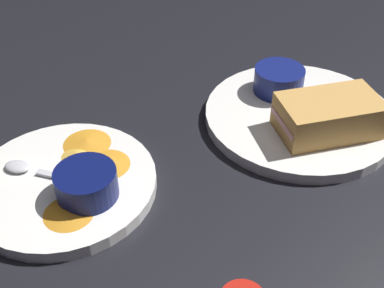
# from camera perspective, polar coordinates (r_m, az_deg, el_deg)

# --- Properties ---
(ground_plane) EXTENTS (1.10, 1.10, 0.03)m
(ground_plane) POSITION_cam_1_polar(r_m,az_deg,el_deg) (0.65, 6.83, -2.82)
(ground_plane) COLOR black
(plate_sandwich_main) EXTENTS (0.27, 0.27, 0.02)m
(plate_sandwich_main) POSITION_cam_1_polar(r_m,az_deg,el_deg) (0.72, 12.25, 3.12)
(plate_sandwich_main) COLOR white
(plate_sandwich_main) RESTS_ON ground_plane
(sandwich_half_near) EXTENTS (0.14, 0.10, 0.05)m
(sandwich_half_near) POSITION_cam_1_polar(r_m,az_deg,el_deg) (0.67, 15.49, 3.17)
(sandwich_half_near) COLOR tan
(sandwich_half_near) RESTS_ON plate_sandwich_main
(ramekin_dark_sauce) EXTENTS (0.07, 0.07, 0.04)m
(ramekin_dark_sauce) POSITION_cam_1_polar(r_m,az_deg,el_deg) (0.74, 10.02, 7.38)
(ramekin_dark_sauce) COLOR navy
(ramekin_dark_sauce) RESTS_ON plate_sandwich_main
(spoon_by_dark_ramekin) EXTENTS (0.05, 0.10, 0.01)m
(spoon_by_dark_ramekin) POSITION_cam_1_polar(r_m,az_deg,el_deg) (0.71, 12.32, 4.00)
(spoon_by_dark_ramekin) COLOR silver
(spoon_by_dark_ramekin) RESTS_ON plate_sandwich_main
(plate_chips_companion) EXTENTS (0.22, 0.22, 0.02)m
(plate_chips_companion) POSITION_cam_1_polar(r_m,az_deg,el_deg) (0.61, -14.59, -4.50)
(plate_chips_companion) COLOR white
(plate_chips_companion) RESTS_ON ground_plane
(ramekin_light_gravy) EXTENTS (0.07, 0.07, 0.03)m
(ramekin_light_gravy) POSITION_cam_1_polar(r_m,az_deg,el_deg) (0.57, -12.13, -4.40)
(ramekin_light_gravy) COLOR #0C144C
(ramekin_light_gravy) RESTS_ON plate_chips_companion
(spoon_by_gravy_ramekin) EXTENTS (0.10, 0.05, 0.01)m
(spoon_by_gravy_ramekin) POSITION_cam_1_polar(r_m,az_deg,el_deg) (0.63, -18.55, -2.75)
(spoon_by_gravy_ramekin) COLOR silver
(spoon_by_gravy_ramekin) RESTS_ON plate_chips_companion
(plantain_chip_scatter) EXTENTS (0.11, 0.20, 0.01)m
(plantain_chip_scatter) POSITION_cam_1_polar(r_m,az_deg,el_deg) (0.61, -12.05, -2.53)
(plantain_chip_scatter) COLOR gold
(plantain_chip_scatter) RESTS_ON plate_chips_companion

